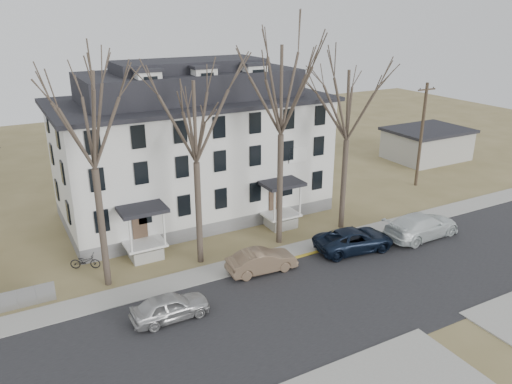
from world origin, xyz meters
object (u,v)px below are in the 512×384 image
tree_mid_left (194,117)px  car_navy (354,240)px  tree_far_left (88,114)px  car_silver (170,307)px  tree_center (282,84)px  bicycle_left (85,262)px  car_tan (262,261)px  car_white (422,226)px  utility_pole_far (421,134)px  boarding_house (193,147)px  tree_mid_right (349,100)px

tree_mid_left → car_navy: 13.67m
car_navy → tree_far_left: bearing=85.3°
car_silver → tree_center: bearing=-62.4°
tree_far_left → bicycle_left: tree_far_left is taller
car_silver → car_tan: car_tan is taller
car_white → bicycle_left: size_ratio=3.21×
utility_pole_far → car_silver: size_ratio=2.26×
tree_far_left → car_silver: (2.10, -5.23, -9.63)m
car_navy → car_white: (5.61, -0.69, 0.12)m
tree_far_left → car_navy: (15.81, -3.56, -9.58)m
boarding_house → car_tan: (-0.16, -11.29, -4.65)m
tree_center → tree_mid_right: tree_center is taller
tree_mid_left → tree_center: (6.00, 0.00, 1.48)m
car_navy → utility_pole_far: bearing=-52.5°
tree_mid_right → car_tan: 12.79m
bicycle_left → utility_pole_far: bearing=-60.4°
tree_center → utility_pole_far: 19.03m
car_white → bicycle_left: (-22.24, 6.81, -0.38)m
tree_mid_left → car_white: 18.22m
car_white → car_navy: bearing=80.7°
tree_far_left → tree_mid_right: size_ratio=1.08×
tree_center → car_navy: size_ratio=2.67×
tree_mid_left → tree_mid_right: 11.50m
tree_far_left → boarding_house: bearing=42.2°
boarding_house → car_white: size_ratio=3.42×
bicycle_left → car_tan: bearing=-94.1°
tree_far_left → tree_center: tree_center is taller
tree_mid_right → car_navy: (-1.69, -3.56, -8.84)m
tree_center → car_silver: tree_center is taller
car_white → bicycle_left: bearing=70.7°
tree_mid_left → car_navy: tree_mid_left is taller
car_silver → car_tan: bearing=-73.0°
boarding_house → car_tan: 12.21m
car_tan → bicycle_left: (-9.66, 5.70, -0.24)m
car_tan → bicycle_left: 11.21m
car_tan → bicycle_left: bearing=63.3°
car_white → bicycle_left: 23.26m
car_tan → car_navy: (6.97, -0.42, 0.03)m
car_white → boarding_house: bearing=42.7°
car_navy → bicycle_left: bearing=77.8°
tree_mid_left → tree_far_left: bearing=180.0°
utility_pole_far → car_tan: bearing=-160.4°
tree_far_left → car_white: size_ratio=2.26×
utility_pole_far → bicycle_left: size_ratio=5.02×
boarding_house → car_silver: bearing=-117.3°
tree_mid_left → tree_mid_right: (11.50, 0.00, 0.00)m
tree_mid_right → car_silver: 18.54m
tree_center → tree_mid_left: bearing=180.0°
tree_mid_left → tree_center: 6.18m
tree_center → utility_pole_far: size_ratio=1.55×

